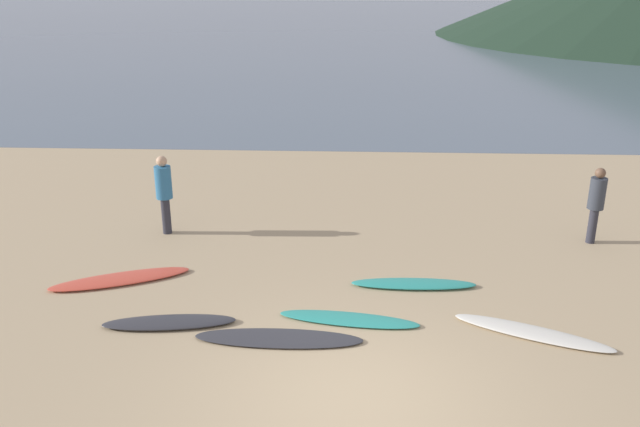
{
  "coord_description": "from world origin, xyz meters",
  "views": [
    {
      "loc": [
        -0.13,
        -7.46,
        5.44
      ],
      "look_at": [
        -0.72,
        5.51,
        0.6
      ],
      "focal_mm": 37.25,
      "sensor_mm": 36.0,
      "label": 1
    }
  ],
  "objects": [
    {
      "name": "surfboard_1",
      "position": [
        -2.99,
        1.84,
        0.05
      ],
      "size": [
        2.19,
        0.75,
        0.1
      ],
      "primitive_type": "ellipsoid",
      "rotation": [
        0.0,
        0.0,
        0.12
      ],
      "color": "#333338",
      "rests_on": "ground"
    },
    {
      "name": "surfboard_0",
      "position": [
        -4.31,
        3.38,
        0.04
      ],
      "size": [
        2.56,
        1.5,
        0.09
      ],
      "primitive_type": "ellipsoid",
      "rotation": [
        0.0,
        0.0,
        0.39
      ],
      "color": "#D84C38",
      "rests_on": "ground"
    },
    {
      "name": "surfboard_2",
      "position": [
        -1.17,
        1.46,
        0.03
      ],
      "size": [
        2.63,
        0.62,
        0.06
      ],
      "primitive_type": "ellipsoid",
      "rotation": [
        0.0,
        0.0,
        -0.01
      ],
      "color": "#333338",
      "rests_on": "ground"
    },
    {
      "name": "surfboard_5",
      "position": [
        2.8,
        1.8,
        0.04
      ],
      "size": [
        2.46,
        1.43,
        0.08
      ],
      "primitive_type": "ellipsoid",
      "rotation": [
        0.0,
        0.0,
        -0.42
      ],
      "color": "silver",
      "rests_on": "ground"
    },
    {
      "name": "ocean_water",
      "position": [
        0.0,
        62.71,
        0.0
      ],
      "size": [
        140.0,
        100.0,
        0.01
      ],
      "primitive_type": "cube",
      "color": "slate",
      "rests_on": "ground"
    },
    {
      "name": "surfboard_4",
      "position": [
        1.08,
        3.41,
        0.05
      ],
      "size": [
        2.26,
        0.48,
        0.1
      ],
      "primitive_type": "ellipsoid",
      "rotation": [
        0.0,
        0.0,
        0.01
      ],
      "color": "teal",
      "rests_on": "ground"
    },
    {
      "name": "surfboard_3",
      "position": [
        -0.09,
        2.1,
        0.03
      ],
      "size": [
        2.36,
        0.78,
        0.07
      ],
      "primitive_type": "ellipsoid",
      "rotation": [
        0.0,
        0.0,
        -0.14
      ],
      "color": "teal",
      "rests_on": "ground"
    },
    {
      "name": "person_0",
      "position": [
        4.96,
        5.64,
        0.96
      ],
      "size": [
        0.33,
        0.33,
        1.63
      ],
      "rotation": [
        0.0,
        0.0,
        3.92
      ],
      "color": "#2D2D38",
      "rests_on": "ground"
    },
    {
      "name": "ground_plane",
      "position": [
        0.0,
        10.0,
        -0.1
      ],
      "size": [
        120.0,
        120.0,
        0.2
      ],
      "primitive_type": "cube",
      "color": "tan",
      "rests_on": "ground"
    },
    {
      "name": "person_1",
      "position": [
        -4.06,
        5.76,
        1.02
      ],
      "size": [
        0.35,
        0.35,
        1.73
      ],
      "rotation": [
        0.0,
        0.0,
        0.29
      ],
      "color": "#2D2D38",
      "rests_on": "ground"
    }
  ]
}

